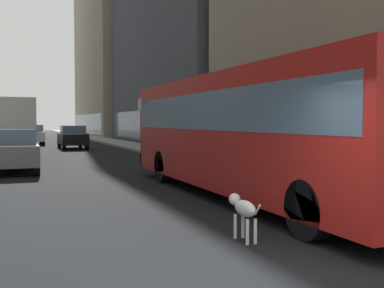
{
  "coord_description": "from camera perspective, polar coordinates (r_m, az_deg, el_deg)",
  "views": [
    {
      "loc": [
        -2.77,
        -4.63,
        1.93
      ],
      "look_at": [
        1.12,
        5.38,
        1.4
      ],
      "focal_mm": 43.56,
      "sensor_mm": 36.0,
      "label": 1
    }
  ],
  "objects": [
    {
      "name": "dalmatian_dog",
      "position": [
        7.63,
        6.29,
        -7.89
      ],
      "size": [
        0.22,
        0.96,
        0.72
      ],
      "color": "white",
      "rests_on": "ground"
    },
    {
      "name": "car_grey_wagon",
      "position": [
        18.68,
        -21.31,
        -0.77
      ],
      "size": [
        1.89,
        3.91,
        1.62
      ],
      "color": "slate",
      "rests_on": "ground"
    },
    {
      "name": "transit_bus",
      "position": [
        11.8,
        6.93,
        2.07
      ],
      "size": [
        2.78,
        11.53,
        3.05
      ],
      "color": "red",
      "rests_on": "ground"
    },
    {
      "name": "box_truck",
      "position": [
        26.74,
        -21.33,
        2.07
      ],
      "size": [
        2.3,
        7.5,
        3.05
      ],
      "color": "silver",
      "rests_on": "ground"
    },
    {
      "name": "pedestrian_with_handbag",
      "position": [
        15.14,
        11.56,
        -0.7
      ],
      "size": [
        0.45,
        0.34,
        1.69
      ],
      "color": "#1E1E2D",
      "rests_on": "sidewalk_right"
    },
    {
      "name": "ground_plane",
      "position": [
        39.77,
        -17.24,
        -0.08
      ],
      "size": [
        120.0,
        120.0,
        0.0
      ],
      "primitive_type": "plane",
      "color": "black"
    },
    {
      "name": "sidewalk_right",
      "position": [
        40.57,
        -9.19,
        0.17
      ],
      "size": [
        2.4,
        110.0,
        0.15
      ],
      "primitive_type": "cube",
      "color": "#9E9991",
      "rests_on": "ground"
    },
    {
      "name": "car_white_van",
      "position": [
        39.98,
        -19.0,
        1.09
      ],
      "size": [
        1.78,
        4.36,
        1.62
      ],
      "color": "silver",
      "rests_on": "ground"
    },
    {
      "name": "car_black_suv",
      "position": [
        33.35,
        -14.41,
        0.83
      ],
      "size": [
        1.7,
        4.08,
        1.62
      ],
      "color": "black",
      "rests_on": "ground"
    }
  ]
}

